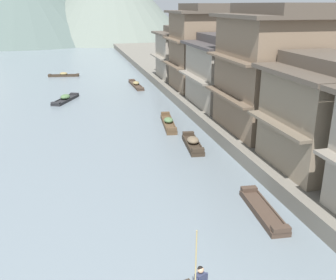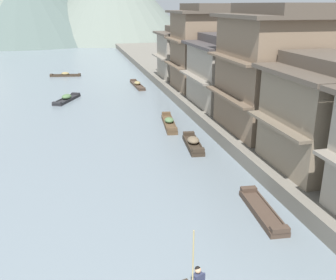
# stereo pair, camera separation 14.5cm
# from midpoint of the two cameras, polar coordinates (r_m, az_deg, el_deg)

# --- Properties ---
(riverbank_right) EXTENTS (18.00, 110.00, 0.91)m
(riverbank_right) POSITION_cam_midpoint_polar(r_m,az_deg,el_deg) (42.22, 12.78, 6.61)
(riverbank_right) COLOR #6B665B
(riverbank_right) RESTS_ON ground
(boat_moored_nearest) EXTENTS (1.26, 4.26, 0.49)m
(boat_moored_nearest) POSITION_cam_midpoint_polar(r_m,az_deg,el_deg) (19.30, 13.73, -10.20)
(boat_moored_nearest) COLOR #423328
(boat_moored_nearest) RESTS_ON ground
(boat_moored_second) EXTENTS (2.92, 4.59, 0.70)m
(boat_moored_second) POSITION_cam_midpoint_polar(r_m,az_deg,el_deg) (41.65, -15.10, 5.94)
(boat_moored_second) COLOR #232326
(boat_moored_second) RESTS_ON ground
(boat_moored_third) EXTENTS (4.27, 1.41, 0.60)m
(boat_moored_third) POSITION_cam_midpoint_polar(r_m,az_deg,el_deg) (56.31, -15.32, 9.30)
(boat_moored_third) COLOR #33281E
(boat_moored_third) RESTS_ON ground
(boat_moored_far) EXTENTS (1.43, 4.97, 0.71)m
(boat_moored_far) POSITION_cam_midpoint_polar(r_m,az_deg,el_deg) (31.82, -0.06, 2.53)
(boat_moored_far) COLOR brown
(boat_moored_far) RESTS_ON ground
(boat_midriver_drifting) EXTENTS (1.33, 3.91, 0.75)m
(boat_midriver_drifting) POSITION_cam_midpoint_polar(r_m,az_deg,el_deg) (27.12, 3.56, -0.51)
(boat_midriver_drifting) COLOR #33281E
(boat_midriver_drifting) RESTS_ON ground
(boat_midriver_upstream) EXTENTS (1.05, 5.84, 0.62)m
(boat_midriver_upstream) POSITION_cam_midpoint_polar(r_m,az_deg,el_deg) (47.81, -4.87, 8.18)
(boat_midriver_upstream) COLOR #423328
(boat_midriver_upstream) RESTS_ON ground
(house_waterfront_second) EXTENTS (7.05, 6.47, 6.14)m
(house_waterfront_second) POSITION_cam_midpoint_polar(r_m,az_deg,el_deg) (22.78, 22.95, 3.61)
(house_waterfront_second) COLOR #7F705B
(house_waterfront_second) RESTS_ON riverbank_right
(house_waterfront_tall) EXTENTS (7.14, 7.81, 8.74)m
(house_waterfront_tall) POSITION_cam_midpoint_polar(r_m,az_deg,el_deg) (28.20, 15.09, 9.99)
(house_waterfront_tall) COLOR #75604C
(house_waterfront_tall) RESTS_ON riverbank_right
(house_waterfront_narrow) EXTENTS (6.93, 7.99, 6.14)m
(house_waterfront_narrow) POSITION_cam_midpoint_polar(r_m,az_deg,el_deg) (35.18, 8.76, 10.07)
(house_waterfront_narrow) COLOR gray
(house_waterfront_narrow) RESTS_ON riverbank_right
(house_waterfront_far) EXTENTS (7.02, 6.92, 8.74)m
(house_waterfront_far) POSITION_cam_midpoint_polar(r_m,az_deg,el_deg) (41.65, 5.07, 13.48)
(house_waterfront_far) COLOR #75604C
(house_waterfront_far) RESTS_ON riverbank_right
(house_waterfront_end) EXTENTS (6.83, 6.49, 6.14)m
(house_waterfront_end) POSITION_cam_midpoint_polar(r_m,az_deg,el_deg) (48.57, 2.12, 12.86)
(house_waterfront_end) COLOR gray
(house_waterfront_end) RESTS_ON riverbank_right
(hill_far_west) EXTENTS (55.20, 55.20, 21.38)m
(hill_far_west) POSITION_cam_midpoint_polar(r_m,az_deg,el_deg) (117.88, -21.13, 18.88)
(hill_far_west) COLOR #4C5B56
(hill_far_west) RESTS_ON ground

